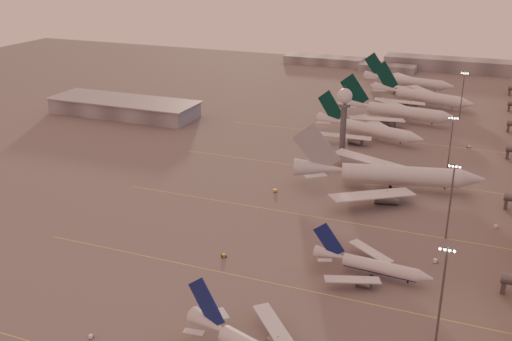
% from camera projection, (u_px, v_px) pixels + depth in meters
% --- Properties ---
extents(ground, '(700.00, 700.00, 0.00)m').
position_uv_depth(ground, '(210.00, 291.00, 158.92)').
color(ground, '#595757').
rests_on(ground, ground).
extents(taxiway_markings, '(180.00, 185.25, 0.02)m').
position_uv_depth(taxiway_markings, '(367.00, 224.00, 196.95)').
color(taxiway_markings, '#D8D24C').
rests_on(taxiway_markings, ground).
extents(hangar, '(82.00, 27.00, 8.50)m').
position_uv_depth(hangar, '(124.00, 107.00, 320.72)').
color(hangar, slate).
rests_on(hangar, ground).
extents(radar_tower, '(6.40, 6.40, 31.10)m').
position_uv_depth(radar_tower, '(344.00, 108.00, 253.73)').
color(radar_tower, '#55575C').
rests_on(radar_tower, ground).
extents(mast_a, '(3.60, 0.56, 25.00)m').
position_uv_depth(mast_a, '(442.00, 291.00, 133.74)').
color(mast_a, '#55575C').
rests_on(mast_a, ground).
extents(mast_b, '(3.60, 0.56, 25.00)m').
position_uv_depth(mast_b, '(451.00, 198.00, 182.46)').
color(mast_b, '#55575C').
rests_on(mast_b, ground).
extents(mast_c, '(3.60, 0.56, 25.00)m').
position_uv_depth(mast_c, '(450.00, 144.00, 231.87)').
color(mast_c, '#55575C').
rests_on(mast_c, ground).
extents(mast_d, '(3.60, 0.56, 25.00)m').
position_uv_depth(mast_d, '(462.00, 93.00, 310.58)').
color(mast_d, '#55575C').
rests_on(mast_d, ground).
extents(distant_horizon, '(165.00, 37.50, 9.00)m').
position_uv_depth(distant_horizon, '(409.00, 64.00, 438.42)').
color(distant_horizon, slate).
rests_on(distant_horizon, ground).
extents(narrowbody_mid, '(34.24, 27.26, 13.38)m').
position_uv_depth(narrowbody_mid, '(371.00, 267.00, 165.34)').
color(narrowbody_mid, silver).
rests_on(narrowbody_mid, ground).
extents(widebody_white, '(69.72, 55.27, 24.88)m').
position_uv_depth(widebody_white, '(388.00, 179.00, 223.18)').
color(widebody_white, silver).
rests_on(widebody_white, ground).
extents(greentail_a, '(54.41, 43.32, 20.32)m').
position_uv_depth(greentail_a, '(368.00, 132.00, 281.28)').
color(greentail_a, silver).
rests_on(greentail_a, ground).
extents(greentail_b, '(62.17, 49.92, 22.64)m').
position_uv_depth(greentail_b, '(397.00, 114.00, 309.13)').
color(greentail_b, silver).
rests_on(greentail_b, ground).
extents(greentail_c, '(59.74, 47.45, 22.54)m').
position_uv_depth(greentail_c, '(422.00, 99.00, 339.64)').
color(greentail_c, silver).
rests_on(greentail_c, ground).
extents(greentail_d, '(58.32, 46.68, 21.37)m').
position_uv_depth(greentail_d, '(408.00, 84.00, 376.84)').
color(greentail_d, silver).
rests_on(greentail_d, ground).
extents(gsv_truck_a, '(4.87, 3.75, 1.88)m').
position_uv_depth(gsv_truck_a, '(92.00, 335.00, 139.68)').
color(gsv_truck_a, white).
rests_on(gsv_truck_a, ground).
extents(gsv_tug_mid, '(3.46, 3.68, 0.91)m').
position_uv_depth(gsv_tug_mid, '(224.00, 256.00, 176.02)').
color(gsv_tug_mid, orange).
rests_on(gsv_tug_mid, ground).
extents(gsv_truck_b, '(5.66, 2.25, 2.27)m').
position_uv_depth(gsv_truck_b, '(437.00, 259.00, 172.63)').
color(gsv_truck_b, white).
rests_on(gsv_truck_b, ground).
extents(gsv_truck_c, '(6.23, 4.01, 2.37)m').
position_uv_depth(gsv_truck_c, '(276.00, 189.00, 221.69)').
color(gsv_truck_c, orange).
rests_on(gsv_truck_c, ground).
extents(gsv_catering_b, '(4.92, 2.89, 3.78)m').
position_uv_depth(gsv_catering_b, '(497.00, 223.00, 193.66)').
color(gsv_catering_b, white).
rests_on(gsv_catering_b, ground).
extents(gsv_tug_far, '(4.11, 3.84, 1.01)m').
position_uv_depth(gsv_tug_far, '(326.00, 168.00, 244.83)').
color(gsv_tug_far, white).
rests_on(gsv_tug_far, ground).
extents(gsv_tug_hangar, '(3.74, 3.23, 0.92)m').
position_uv_depth(gsv_tug_hangar, '(469.00, 147.00, 270.00)').
color(gsv_tug_hangar, white).
rests_on(gsv_tug_hangar, ground).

